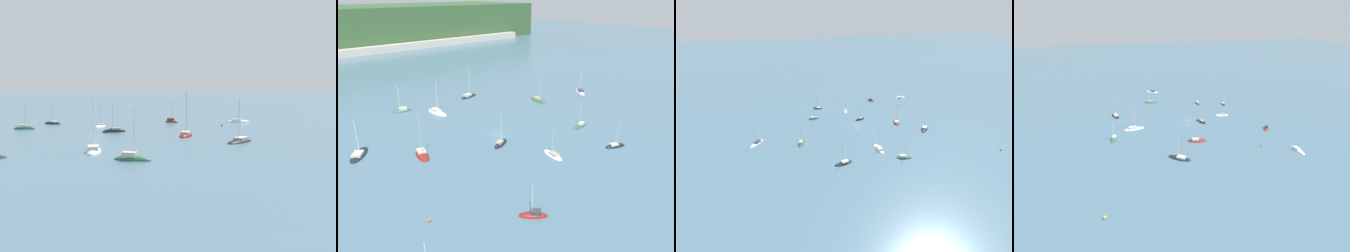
% 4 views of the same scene
% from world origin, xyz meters
% --- Properties ---
extents(ground_plane, '(600.00, 600.00, 0.00)m').
position_xyz_m(ground_plane, '(0.00, 0.00, 0.00)').
color(ground_plane, slate).
extents(sailboat_0, '(3.59, 9.03, 10.96)m').
position_xyz_m(sailboat_0, '(-3.18, 25.51, 0.12)').
color(sailboat_0, white).
rests_on(sailboat_0, ground_plane).
extents(sailboat_1, '(4.91, 4.68, 6.79)m').
position_xyz_m(sailboat_1, '(-17.67, -30.45, 0.13)').
color(sailboat_1, maroon).
rests_on(sailboat_1, ground_plane).
extents(sailboat_2, '(6.94, 8.10, 10.13)m').
position_xyz_m(sailboat_2, '(49.47, 9.14, 0.11)').
color(sailboat_2, white).
rests_on(sailboat_2, ground_plane).
extents(sailboat_3, '(6.80, 3.63, 9.54)m').
position_xyz_m(sailboat_3, '(-11.00, 34.20, 0.13)').
color(sailboat_3, '#2D6647').
rests_on(sailboat_3, ground_plane).
extents(sailboat_5, '(3.40, 6.67, 6.72)m').
position_xyz_m(sailboat_5, '(1.96, -17.96, 0.07)').
color(sailboat_5, white).
rests_on(sailboat_5, ground_plane).
extents(sailboat_6, '(5.81, 3.77, 7.18)m').
position_xyz_m(sailboat_6, '(17.04, -25.19, 0.07)').
color(sailboat_6, black).
rests_on(sailboat_6, ground_plane).
extents(sailboat_7, '(5.69, 1.81, 7.97)m').
position_xyz_m(sailboat_7, '(21.13, -11.66, 0.11)').
color(sailboat_7, '#2D6647').
rests_on(sailboat_7, ground_plane).
extents(sailboat_8, '(4.42, 7.90, 11.18)m').
position_xyz_m(sailboat_8, '(-20.94, 2.49, 0.10)').
color(sailboat_8, maroon).
rests_on(sailboat_8, ground_plane).
extents(sailboat_9, '(6.26, 3.98, 8.56)m').
position_xyz_m(sailboat_9, '(-3.29, -5.32, 0.08)').
color(sailboat_9, black).
rests_on(sailboat_9, ground_plane).
extents(sailboat_10, '(4.23, 9.10, 9.73)m').
position_xyz_m(sailboat_10, '(29.63, 12.49, 0.12)').
color(sailboat_10, '#2D6647').
rests_on(sailboat_10, ground_plane).
extents(sailboat_11, '(8.18, 4.47, 11.14)m').
position_xyz_m(sailboat_11, '(14.26, 32.71, 0.14)').
color(sailboat_11, black).
rests_on(sailboat_11, ground_plane).
extents(sailboat_12, '(7.62, 8.56, 9.30)m').
position_xyz_m(sailboat_12, '(-31.98, 12.44, 0.10)').
color(sailboat_12, black).
rests_on(sailboat_12, ground_plane).
extents(mooring_buoy_1, '(0.58, 0.58, 0.58)m').
position_xyz_m(mooring_buoy_1, '(-31.70, -19.81, 0.29)').
color(mooring_buoy_1, orange).
rests_on(mooring_buoy_1, ground_plane).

